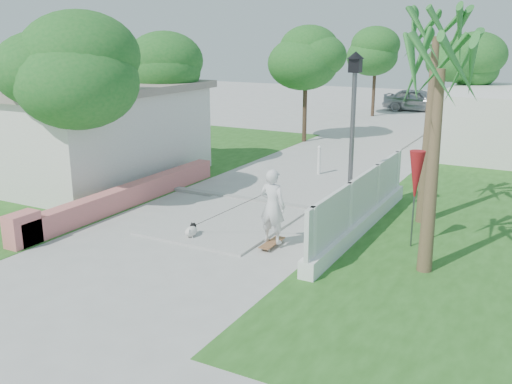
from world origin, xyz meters
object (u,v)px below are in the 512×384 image
Objects in this scene: patio_umbrella at (416,177)px; parked_car at (418,100)px; bollard at (319,160)px; street_lamp at (352,132)px; dog at (191,231)px; skateboarder at (248,209)px.

patio_umbrella is 25.58m from parked_car.
parked_car reaches higher than bollard.
bollard is at bearing 120.96° from street_lamp.
street_lamp reaches higher than patio_umbrella.
dog is (-4.88, -1.99, -1.49)m from patio_umbrella.
patio_umbrella reaches higher than skateboarder.
bollard is at bearing 69.55° from dog.
dog is at bearing -157.76° from patio_umbrella.
parked_car is at bearing 93.12° from bollard.
bollard is (-2.70, 4.50, -1.84)m from street_lamp.
bollard is at bearing -171.78° from parked_car.
skateboarder reaches higher than bollard.
skateboarder is 1.59m from dog.
bollard is 19.46m from parked_car.
bollard reaches higher than dog.
patio_umbrella is at bearing 3.92° from dog.
bollard is 7.21m from skateboarder.
street_lamp is 1.92× the size of skateboarder.
patio_umbrella is 4.45× the size of dog.
patio_umbrella is at bearing -162.10° from parked_car.
street_lamp is 8.59× the size of dog.
skateboarder reaches higher than parked_car.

